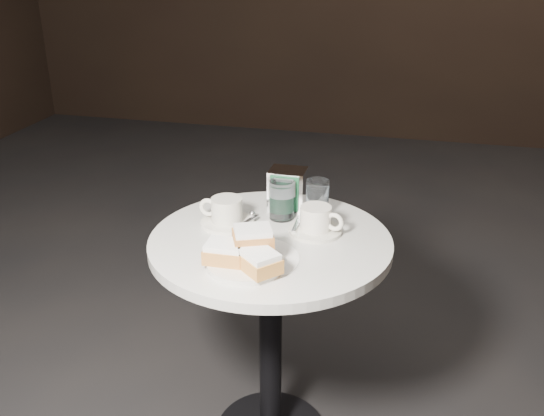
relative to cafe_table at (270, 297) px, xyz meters
The scene contains 8 objects.
cafe_table is the anchor object (origin of this frame).
sugar_spill 0.24m from the cafe_table, 98.28° to the right, with size 0.26×0.26×0.00m, color white.
beignet_plate 0.30m from the cafe_table, 96.62° to the right, with size 0.26×0.26×0.10m.
coffee_cup_left 0.28m from the cafe_table, 158.49° to the left, with size 0.17×0.17×0.08m.
coffee_cup_right 0.27m from the cafe_table, 28.88° to the left, with size 0.19×0.19×0.08m.
water_glass_left 0.29m from the cafe_table, 89.76° to the left, with size 0.08×0.08×0.12m.
water_glass_right 0.33m from the cafe_table, 61.46° to the left, with size 0.08×0.08×0.11m.
napkin_dispenser 0.34m from the cafe_table, 89.23° to the left, with size 0.11×0.10×0.13m.
Camera 1 is at (0.38, -1.51, 1.53)m, focal length 40.00 mm.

